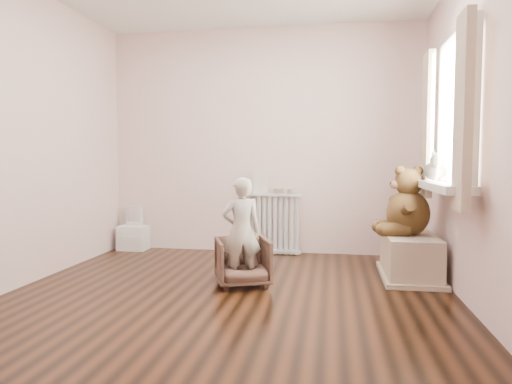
% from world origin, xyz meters
% --- Properties ---
extents(floor, '(3.60, 3.60, 0.01)m').
position_xyz_m(floor, '(0.00, 0.00, 0.00)').
color(floor, black).
rests_on(floor, ground).
extents(back_wall, '(3.60, 0.02, 2.60)m').
position_xyz_m(back_wall, '(0.00, 1.80, 1.30)').
color(back_wall, silver).
rests_on(back_wall, ground).
extents(front_wall, '(3.60, 0.02, 2.60)m').
position_xyz_m(front_wall, '(0.00, -1.80, 1.30)').
color(front_wall, silver).
rests_on(front_wall, ground).
extents(left_wall, '(0.02, 3.60, 2.60)m').
position_xyz_m(left_wall, '(-1.80, 0.00, 1.30)').
color(left_wall, silver).
rests_on(left_wall, ground).
extents(right_wall, '(0.02, 3.60, 2.60)m').
position_xyz_m(right_wall, '(1.80, 0.00, 1.30)').
color(right_wall, silver).
rests_on(right_wall, ground).
extents(window, '(0.03, 0.90, 1.10)m').
position_xyz_m(window, '(1.76, 0.30, 1.45)').
color(window, white).
rests_on(window, right_wall).
extents(window_sill, '(0.22, 1.10, 0.06)m').
position_xyz_m(window_sill, '(1.67, 0.30, 0.87)').
color(window_sill, silver).
rests_on(window_sill, right_wall).
extents(curtain_left, '(0.06, 0.26, 1.30)m').
position_xyz_m(curtain_left, '(1.65, -0.27, 1.39)').
color(curtain_left, beige).
rests_on(curtain_left, right_wall).
extents(curtain_right, '(0.06, 0.26, 1.30)m').
position_xyz_m(curtain_right, '(1.65, 0.87, 1.39)').
color(curtain_right, beige).
rests_on(curtain_right, right_wall).
extents(radiator, '(0.66, 0.13, 0.70)m').
position_xyz_m(radiator, '(0.13, 1.68, 0.39)').
color(radiator, silver).
rests_on(radiator, floor).
extents(paper_doll, '(0.16, 0.01, 0.27)m').
position_xyz_m(paper_doll, '(-0.01, 1.68, 0.83)').
color(paper_doll, beige).
rests_on(paper_doll, radiator).
extents(tin_a, '(0.10, 0.10, 0.06)m').
position_xyz_m(tin_a, '(0.21, 1.68, 0.73)').
color(tin_a, '#A59E8C').
rests_on(tin_a, radiator).
extents(tin_b, '(0.10, 0.10, 0.05)m').
position_xyz_m(tin_b, '(0.35, 1.68, 0.73)').
color(tin_b, '#A59E8C').
rests_on(tin_b, radiator).
extents(toy_vanity, '(0.34, 0.24, 0.53)m').
position_xyz_m(toy_vanity, '(-1.55, 1.65, 0.28)').
color(toy_vanity, silver).
rests_on(toy_vanity, floor).
extents(armchair, '(0.57, 0.58, 0.41)m').
position_xyz_m(armchair, '(0.06, 0.32, 0.21)').
color(armchair, brown).
rests_on(armchair, floor).
extents(child, '(0.39, 0.32, 0.92)m').
position_xyz_m(child, '(0.06, 0.27, 0.48)').
color(child, beige).
rests_on(child, armchair).
extents(toy_bench, '(0.45, 0.84, 0.40)m').
position_xyz_m(toy_bench, '(1.52, 0.85, 0.20)').
color(toy_bench, '#BFAD92').
rests_on(toy_bench, floor).
extents(teddy_bear, '(0.54, 0.44, 0.62)m').
position_xyz_m(teddy_bear, '(1.49, 0.85, 0.67)').
color(teddy_bear, '#3B2711').
rests_on(teddy_bear, toy_bench).
extents(plush_cat, '(0.27, 0.33, 0.24)m').
position_xyz_m(plush_cat, '(1.66, 0.57, 1.00)').
color(plush_cat, slate).
rests_on(plush_cat, window_sill).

